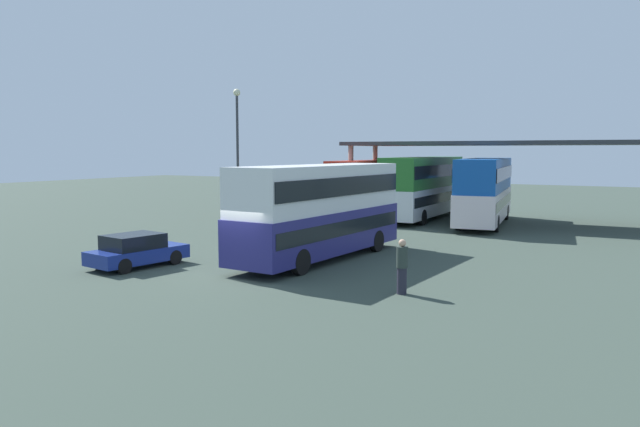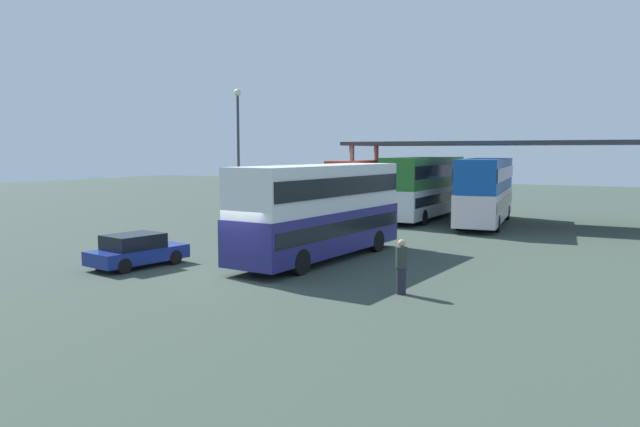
% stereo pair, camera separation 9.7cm
% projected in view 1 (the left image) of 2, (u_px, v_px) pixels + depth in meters
% --- Properties ---
extents(ground_plane, '(140.00, 140.00, 0.00)m').
position_uv_depth(ground_plane, '(241.00, 278.00, 22.25)').
color(ground_plane, '#36443A').
extents(double_decker_main, '(3.13, 10.27, 4.08)m').
position_uv_depth(double_decker_main, '(320.00, 208.00, 25.73)').
color(double_decker_main, navy).
rests_on(double_decker_main, ground_plane).
extents(parked_hatchback, '(2.35, 4.12, 1.35)m').
position_uv_depth(parked_hatchback, '(136.00, 250.00, 24.22)').
color(parked_hatchback, navy).
rests_on(parked_hatchback, ground_plane).
extents(double_decker_near_canopy, '(2.81, 10.54, 4.01)m').
position_uv_depth(double_decker_near_canopy, '(374.00, 185.00, 43.07)').
color(double_decker_near_canopy, orange).
rests_on(double_decker_near_canopy, ground_plane).
extents(double_decker_mid_row, '(2.61, 11.20, 4.25)m').
position_uv_depth(double_decker_mid_row, '(424.00, 185.00, 41.26)').
color(double_decker_mid_row, silver).
rests_on(double_decker_mid_row, ground_plane).
extents(double_decker_far_right, '(3.78, 11.20, 4.19)m').
position_uv_depth(double_decker_far_right, '(485.00, 189.00, 38.08)').
color(double_decker_far_right, silver).
rests_on(double_decker_far_right, ground_plane).
extents(depot_canopy, '(20.91, 6.27, 5.29)m').
position_uv_depth(depot_canopy, '(504.00, 147.00, 38.59)').
color(depot_canopy, '#33353A').
rests_on(depot_canopy, ground_plane).
extents(lamppost_tall, '(0.44, 0.44, 8.48)m').
position_uv_depth(lamppost_tall, '(237.00, 141.00, 37.25)').
color(lamppost_tall, '#33353A').
rests_on(lamppost_tall, ground_plane).
extents(pedestrian_waiting, '(0.38, 0.38, 1.81)m').
position_uv_depth(pedestrian_waiting, '(402.00, 267.00, 19.60)').
color(pedestrian_waiting, '#262633').
rests_on(pedestrian_waiting, ground_plane).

